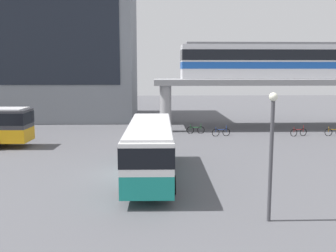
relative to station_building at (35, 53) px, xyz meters
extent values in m
plane|color=#515156|center=(13.76, -18.86, -8.45)|extent=(120.00, 120.00, 0.00)
cube|color=slate|center=(0.00, 0.03, 0.00)|extent=(25.86, 14.96, 16.89)
cube|color=black|center=(0.00, -7.51, 0.84)|extent=(23.28, 0.10, 9.46)
cube|color=gray|center=(28.79, -10.15, -3.46)|extent=(26.65, 6.82, 0.60)
cylinder|color=gray|center=(16.67, -12.76, -6.11)|extent=(1.10, 1.10, 4.69)
cylinder|color=gray|center=(16.67, -7.54, -6.11)|extent=(1.10, 1.10, 4.69)
cube|color=silver|center=(30.02, -10.15, -1.36)|extent=(23.21, 2.90, 3.60)
cube|color=#194CA5|center=(30.02, -10.15, -1.72)|extent=(23.27, 2.96, 0.70)
cube|color=black|center=(30.02, -10.15, -0.64)|extent=(23.27, 2.96, 1.10)
cube|color=slate|center=(30.02, -10.15, 0.56)|extent=(22.28, 2.61, 0.24)
cube|color=teal|center=(15.21, -29.86, -7.40)|extent=(2.69, 11.04, 1.10)
cube|color=white|center=(15.21, -29.86, -6.10)|extent=(2.69, 11.04, 1.50)
cube|color=black|center=(15.21, -29.86, -6.02)|extent=(2.73, 11.08, 0.96)
cube|color=silver|center=(15.21, -29.86, -5.29)|extent=(2.55, 10.49, 0.12)
cylinder|color=black|center=(14.02, -26.32, -7.95)|extent=(0.30, 1.00, 1.00)
cylinder|color=black|center=(16.52, -26.36, -7.95)|extent=(0.30, 1.00, 1.00)
cylinder|color=black|center=(13.90, -32.92, -7.95)|extent=(0.30, 1.00, 1.00)
cylinder|color=black|center=(16.40, -32.96, -7.95)|extent=(0.30, 1.00, 1.00)
cylinder|color=black|center=(2.89, -19.08, -7.95)|extent=(1.01, 0.31, 1.00)
torus|color=black|center=(32.18, -15.96, -8.11)|extent=(0.74, 0.09, 0.74)
cylinder|color=orange|center=(32.70, -15.99, -7.83)|extent=(1.05, 0.10, 0.05)
cylinder|color=orange|center=(32.18, -15.96, -7.81)|extent=(0.04, 0.04, 0.55)
torus|color=black|center=(22.37, -15.64, -8.11)|extent=(0.74, 0.15, 0.74)
torus|color=black|center=(21.33, -15.77, -8.11)|extent=(0.74, 0.15, 0.74)
cylinder|color=#1E3FA5|center=(21.85, -15.70, -7.83)|extent=(1.05, 0.18, 0.05)
cylinder|color=#1E3FA5|center=(21.33, -15.77, -7.81)|extent=(0.04, 0.04, 0.55)
cylinder|color=#1E3FA5|center=(22.37, -15.64, -7.76)|extent=(0.04, 0.04, 0.65)
torus|color=black|center=(20.11, -14.14, -8.11)|extent=(0.74, 0.07, 0.74)
torus|color=black|center=(19.06, -14.15, -8.11)|extent=(0.74, 0.07, 0.74)
cylinder|color=#1E7F33|center=(19.59, -14.15, -7.83)|extent=(1.05, 0.07, 0.05)
cylinder|color=#1E7F33|center=(19.06, -14.15, -7.81)|extent=(0.04, 0.04, 0.55)
cylinder|color=#1E7F33|center=(20.11, -14.14, -7.76)|extent=(0.04, 0.04, 0.65)
torus|color=black|center=(29.77, -15.84, -8.11)|extent=(0.73, 0.25, 0.74)
torus|color=black|center=(28.76, -16.11, -8.11)|extent=(0.73, 0.25, 0.74)
cylinder|color=#B21E1E|center=(29.26, -15.97, -7.83)|extent=(1.03, 0.32, 0.05)
cylinder|color=#B21E1E|center=(28.76, -16.11, -7.81)|extent=(0.04, 0.04, 0.55)
cylinder|color=#B21E1E|center=(29.77, -15.84, -7.76)|extent=(0.04, 0.04, 0.65)
cylinder|color=#3F3F44|center=(20.28, -36.62, -5.90)|extent=(0.16, 0.16, 5.10)
sphere|color=silver|center=(20.28, -36.62, -3.20)|extent=(0.36, 0.36, 0.36)
camera|label=1|loc=(15.45, -52.15, -2.07)|focal=41.61mm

